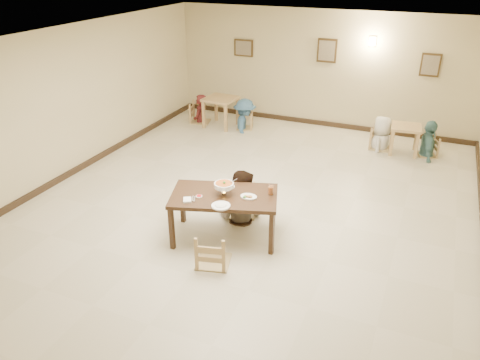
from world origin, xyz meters
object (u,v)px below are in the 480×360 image
at_px(chair_near, 213,233).
at_px(curry_warmer, 224,185).
at_px(bg_table_left, 221,103).
at_px(bg_diner_c, 384,117).
at_px(main_table, 224,199).
at_px(bg_chair_lr, 245,113).
at_px(bg_diner_b, 245,99).
at_px(bg_diner_d, 432,121).
at_px(main_diner, 240,171).
at_px(bg_chair_rr, 429,137).
at_px(drink_glass, 271,190).
at_px(bg_table_right, 406,131).
at_px(chair_far, 242,189).
at_px(bg_diner_a, 199,95).
at_px(bg_chair_ll, 200,104).
at_px(bg_chair_rl, 382,129).

distance_m(chair_near, curry_warmer, 0.86).
relative_size(bg_table_left, bg_diner_c, 0.53).
bearing_deg(chair_near, bg_diner_c, -120.86).
bearing_deg(main_table, bg_chair_lr, 91.33).
bearing_deg(bg_diner_c, chair_near, -11.44).
relative_size(bg_diner_b, bg_diner_d, 0.96).
relative_size(main_diner, bg_diner_c, 1.14).
distance_m(chair_near, bg_chair_rr, 6.32).
xyz_separation_m(chair_near, bg_chair_rr, (2.71, 5.71, -0.08)).
relative_size(main_table, drink_glass, 11.72).
relative_size(curry_warmer, bg_table_right, 0.48).
height_order(chair_far, curry_warmer, curry_warmer).
distance_m(chair_far, bg_chair_rr, 5.07).
height_order(main_table, bg_chair_lr, bg_chair_lr).
bearing_deg(bg_table_right, chair_far, -119.81).
bearing_deg(bg_diner_a, drink_glass, 30.23).
relative_size(bg_chair_lr, bg_diner_c, 0.55).
xyz_separation_m(chair_far, bg_diner_d, (2.88, 4.17, 0.34)).
xyz_separation_m(bg_chair_ll, bg_chair_rl, (4.87, -0.00, -0.03)).
bearing_deg(bg_chair_rr, bg_chair_ll, -109.44).
height_order(drink_glass, bg_chair_lr, drink_glass).
bearing_deg(curry_warmer, bg_diner_a, 121.58).
distance_m(bg_chair_rr, bg_diner_c, 1.11).
bearing_deg(bg_table_left, bg_chair_rr, 0.68).
distance_m(bg_table_right, bg_diner_d, 0.61).
distance_m(bg_chair_lr, bg_diner_c, 3.55).
xyz_separation_m(curry_warmer, bg_diner_d, (2.85, 4.98, -0.12)).
bearing_deg(bg_diner_d, bg_diner_b, 79.64).
relative_size(chair_near, bg_diner_b, 0.65).
relative_size(main_table, bg_chair_rr, 2.14).
bearing_deg(main_table, drink_glass, 6.11).
distance_m(chair_far, bg_chair_ll, 5.16).
relative_size(bg_table_right, bg_diner_b, 0.45).
height_order(bg_table_right, bg_diner_c, bg_diner_c).
bearing_deg(chair_near, drink_glass, -132.23).
relative_size(drink_glass, bg_table_right, 0.22).
bearing_deg(bg_table_left, chair_far, -60.04).
height_order(main_table, bg_table_left, same).
xyz_separation_m(bg_table_left, bg_diner_a, (-0.66, 0.07, 0.13)).
bearing_deg(bg_diner_c, bg_diner_a, -85.31).
distance_m(chair_far, bg_diner_a, 5.17).
relative_size(main_diner, bg_table_left, 2.16).
height_order(bg_chair_lr, bg_diner_a, bg_diner_a).
bearing_deg(chair_near, chair_far, -98.10).
xyz_separation_m(chair_far, bg_chair_rl, (1.83, 4.17, 0.00)).
bearing_deg(drink_glass, main_table, -156.04).
xyz_separation_m(main_diner, bg_table_left, (-2.39, 4.24, -0.26)).
relative_size(bg_table_left, bg_diner_a, 0.54).
bearing_deg(bg_chair_lr, bg_table_right, 71.71).
distance_m(main_diner, bg_diner_c, 4.67).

